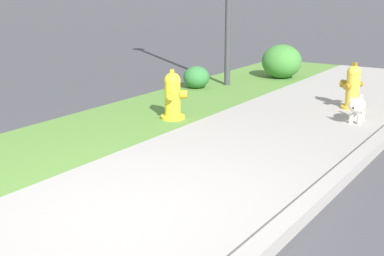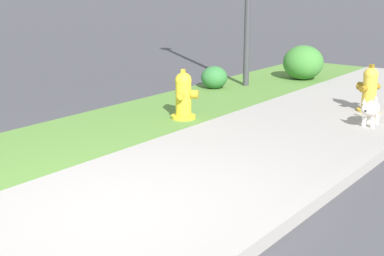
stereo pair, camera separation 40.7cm
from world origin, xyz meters
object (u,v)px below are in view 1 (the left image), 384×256
Objects in this scene: small_white_dog at (357,106)px; shrub_bush_far_verge at (282,61)px; fire_hydrant_by_grass_verge at (353,87)px; fire_hydrant_at_driveway at (173,96)px; shrub_bush_near_lamp at (196,77)px.

shrub_bush_far_verge reaches higher than small_white_dog.
fire_hydrant_by_grass_verge is 2.75m from shrub_bush_far_verge.
fire_hydrant_by_grass_verge is at bearing 108.76° from fire_hydrant_at_driveway.
shrub_bush_near_lamp is at bearing 177.18° from fire_hydrant_at_driveway.
small_white_dog is at bearing -105.60° from shrub_bush_near_lamp.
small_white_dog is 1.13× the size of shrub_bush_near_lamp.
fire_hydrant_by_grass_verge reaches higher than fire_hydrant_at_driveway.
fire_hydrant_at_driveway reaches higher than shrub_bush_far_verge.
shrub_bush_near_lamp is (0.88, 3.14, -0.03)m from small_white_dog.
fire_hydrant_at_driveway is 2.73m from fire_hydrant_by_grass_verge.
fire_hydrant_by_grass_verge is 2.83m from shrub_bush_near_lamp.
shrub_bush_far_verge is (3.86, 0.10, 0.00)m from fire_hydrant_at_driveway.
fire_hydrant_by_grass_verge is (1.97, -1.89, 0.00)m from fire_hydrant_at_driveway.
fire_hydrant_at_driveway is at bearing -67.45° from small_white_dog.
shrub_bush_far_verge is at bearing -24.73° from shrub_bush_near_lamp.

